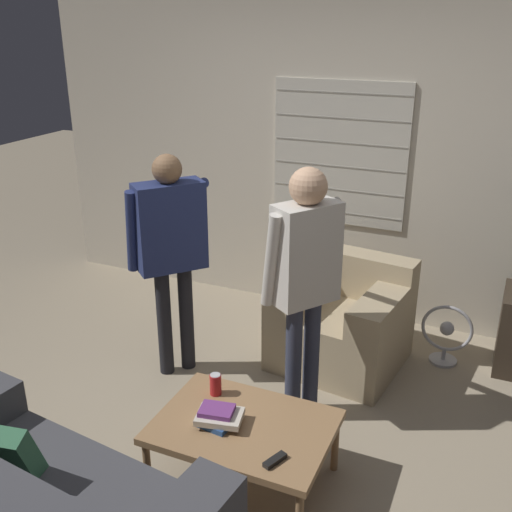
# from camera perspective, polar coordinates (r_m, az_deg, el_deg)

# --- Properties ---
(ground_plane) EXTENTS (16.00, 16.00, 0.00)m
(ground_plane) POSITION_cam_1_polar(r_m,az_deg,el_deg) (3.69, -2.65, -17.82)
(ground_plane) COLOR gray
(wall_back) EXTENTS (5.20, 0.08, 2.55)m
(wall_back) POSITION_cam_1_polar(r_m,az_deg,el_deg) (4.86, 7.81, 8.88)
(wall_back) COLOR beige
(wall_back) RESTS_ON ground_plane
(armchair_beige) EXTENTS (0.94, 0.90, 0.76)m
(armchair_beige) POSITION_cam_1_polar(r_m,az_deg,el_deg) (4.37, 8.26, -6.11)
(armchair_beige) COLOR tan
(armchair_beige) RESTS_ON ground_plane
(coffee_table) EXTENTS (0.92, 0.66, 0.38)m
(coffee_table) POSITION_cam_1_polar(r_m,az_deg,el_deg) (3.26, -1.18, -16.18)
(coffee_table) COLOR #9E754C
(coffee_table) RESTS_ON ground_plane
(person_left_standing) EXTENTS (0.50, 0.80, 1.56)m
(person_left_standing) POSITION_cam_1_polar(r_m,az_deg,el_deg) (3.99, -8.15, 1.57)
(person_left_standing) COLOR black
(person_left_standing) RESTS_ON ground_plane
(person_right_standing) EXTENTS (0.54, 0.72, 1.60)m
(person_right_standing) POSITION_cam_1_polar(r_m,az_deg,el_deg) (3.47, 4.63, -1.06)
(person_right_standing) COLOR #33384C
(person_right_standing) RESTS_ON ground_plane
(book_stack) EXTENTS (0.27, 0.22, 0.09)m
(book_stack) POSITION_cam_1_polar(r_m,az_deg,el_deg) (3.22, -3.65, -15.02)
(book_stack) COLOR #284C89
(book_stack) RESTS_ON coffee_table
(soda_can) EXTENTS (0.07, 0.07, 0.13)m
(soda_can) POSITION_cam_1_polar(r_m,az_deg,el_deg) (3.42, -3.87, -12.10)
(soda_can) COLOR red
(soda_can) RESTS_ON coffee_table
(spare_remote) EXTENTS (0.09, 0.14, 0.02)m
(spare_remote) POSITION_cam_1_polar(r_m,az_deg,el_deg) (3.01, 1.81, -18.86)
(spare_remote) COLOR black
(spare_remote) RESTS_ON coffee_table
(floor_fan) EXTENTS (0.36, 0.20, 0.45)m
(floor_fan) POSITION_cam_1_polar(r_m,az_deg,el_deg) (4.55, 17.67, -7.08)
(floor_fan) COLOR #A8A8AD
(floor_fan) RESTS_ON ground_plane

